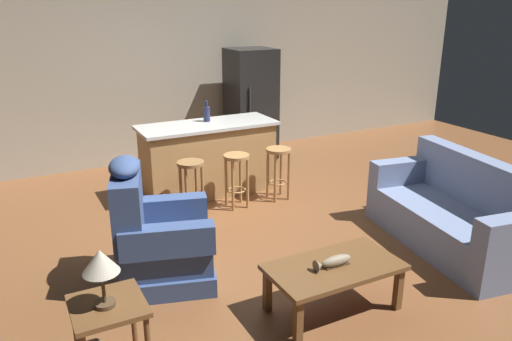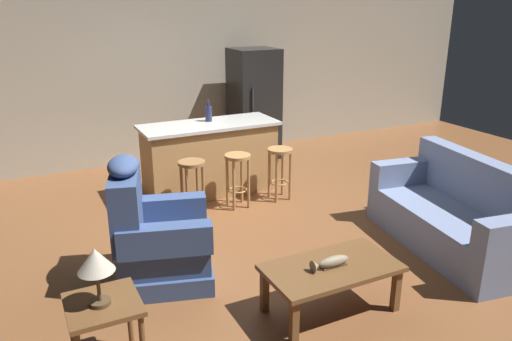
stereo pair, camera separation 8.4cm
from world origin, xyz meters
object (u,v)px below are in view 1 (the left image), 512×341
Objects in this scene: fish_figurine at (333,262)px; table_lamp at (101,264)px; bar_stool_right at (278,164)px; refrigerator at (251,104)px; kitchen_island at (208,158)px; recliner_near_lamp at (156,238)px; bar_stool_left at (191,178)px; bottle_tall_green at (207,114)px; end_table at (109,316)px; bar_stool_middle at (237,171)px; couch at (456,215)px; coffee_table at (334,271)px.

table_lamp is at bearing 177.63° from fish_figurine.
refrigerator is (0.53, 1.83, 0.41)m from bar_stool_right.
recliner_near_lamp is at bearing -124.40° from kitchen_island.
recliner_near_lamp is 2.26m from kitchen_island.
bar_stool_left is at bearing -133.23° from refrigerator.
bottle_tall_green reaches higher than bar_stool_right.
bar_stool_left is at bearing 180.00° from bar_stool_right.
recliner_near_lamp reaches higher than bar_stool_right.
bar_stool_right is 1.16m from bottle_tall_green.
recliner_near_lamp is 2.14× the size of end_table.
bar_stool_right is at bearing -106.19° from refrigerator.
bar_stool_left is (-0.33, 2.39, 0.01)m from fish_figurine.
bar_stool_middle is at bearing -79.37° from kitchen_island.
couch is at bearing -58.87° from bottle_tall_green.
recliner_near_lamp is 2.34m from bar_stool_right.
coffee_table is 1.62× the size of bar_stool_right.
end_table is at bearing -127.41° from refrigerator.
recliner_near_lamp reaches higher than coffee_table.
recliner_near_lamp is (-1.13, 1.16, -0.04)m from fish_figurine.
table_lamp is (-0.02, -0.02, 0.41)m from end_table.
bar_stool_left is at bearing 180.00° from bar_stool_middle.
kitchen_island is (0.15, 3.02, 0.02)m from fish_figurine.
coffee_table is 1.62× the size of bar_stool_left.
fish_figurine is at bearing -92.85° from kitchen_island.
recliner_near_lamp is (-2.98, 0.76, 0.08)m from couch.
bar_stool_left is at bearing 57.87° from table_lamp.
bottle_tall_green is (0.17, 3.13, 0.69)m from coffee_table.
couch is 2.23m from bar_stool_right.
end_table is at bearing 177.04° from fish_figurine.
fish_figurine is 0.19× the size of refrigerator.
fish_figurine is at bearing -2.96° from end_table.
bar_stool_left is (1.44, 2.30, 0.01)m from end_table.
bar_stool_middle is 2.44× the size of bottle_tall_green.
bar_stool_left is 2.44× the size of bottle_tall_green.
coffee_table is 1.86m from couch.
bar_stool_left is at bearing 73.12° from recliner_near_lamp.
recliner_near_lamp is 1.76× the size of bar_stool_left.
kitchen_island is (1.28, 1.87, 0.06)m from recliner_near_lamp.
bar_stool_left is 2.54m from refrigerator.
kitchen_island is at bearing 52.92° from bar_stool_left.
fish_figurine is 1.22× the size of bottle_tall_green.
end_table is at bearing -122.72° from bottle_tall_green.
bottle_tall_green is (0.19, 3.14, 0.59)m from fish_figurine.
coffee_table is at bearing -109.38° from bar_stool_right.
recliner_near_lamp is 1.34m from table_lamp.
bottle_tall_green is (1.32, 1.98, 0.63)m from recliner_near_lamp.
recliner_near_lamp is 1.24m from end_table.
bar_stool_right is (0.86, 2.39, 0.01)m from fish_figurine.
coffee_table is 1.62m from recliner_near_lamp.
bottle_tall_green is (-1.66, 2.75, 0.71)m from couch.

